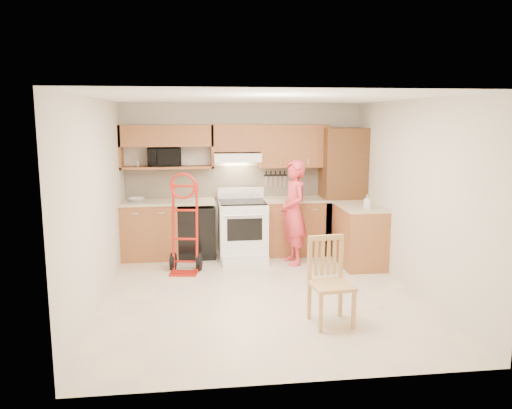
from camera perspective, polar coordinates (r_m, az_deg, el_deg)
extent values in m
cube|color=beige|center=(6.69, 0.55, -10.15)|extent=(4.00, 4.50, 0.02)
cube|color=white|center=(6.29, 0.59, 11.97)|extent=(4.00, 4.50, 0.02)
cube|color=beige|center=(8.59, -1.48, 2.97)|extent=(4.00, 0.02, 2.50)
cube|color=beige|center=(4.18, 4.77, -4.35)|extent=(4.00, 0.02, 2.50)
cube|color=beige|center=(6.42, -17.52, 0.18)|extent=(0.02, 4.50, 2.50)
cube|color=beige|center=(6.93, 17.27, 0.88)|extent=(0.02, 4.50, 2.50)
cube|color=beige|center=(8.57, -1.46, 2.62)|extent=(3.92, 0.03, 0.55)
cube|color=#AC6637|center=(8.41, -11.82, -2.93)|extent=(0.90, 0.60, 0.90)
cube|color=black|center=(8.38, -6.70, -2.99)|extent=(0.60, 0.60, 0.85)
cube|color=#AC6637|center=(8.55, 4.31, -2.54)|extent=(1.14, 0.60, 0.90)
cube|color=beige|center=(8.30, -9.87, 0.28)|extent=(1.50, 0.63, 0.04)
cube|color=beige|center=(8.46, 4.35, 0.58)|extent=(1.14, 0.63, 0.04)
cube|color=#AC6637|center=(8.02, 11.57, -3.54)|extent=(0.60, 1.00, 0.90)
cube|color=beige|center=(7.92, 11.69, -0.23)|extent=(0.63, 1.00, 0.04)
cube|color=brown|center=(8.64, 9.70, 1.53)|extent=(0.70, 0.60, 2.10)
cube|color=#AC6637|center=(8.33, -10.04, 7.64)|extent=(1.50, 0.33, 0.34)
cube|color=#AC6637|center=(8.36, -9.94, 4.15)|extent=(1.50, 0.33, 0.04)
cube|color=#AC6637|center=(8.35, -2.20, 7.52)|extent=(0.76, 0.33, 0.44)
cube|color=#AC6637|center=(8.49, 4.24, 6.59)|extent=(1.14, 0.33, 0.70)
cube|color=white|center=(8.30, -2.15, 5.36)|extent=(0.76, 0.46, 0.14)
imported|color=black|center=(8.35, -10.30, 5.29)|extent=(0.55, 0.39, 0.30)
imported|color=#DC3842|center=(7.87, 4.27, -0.89)|extent=(0.49, 0.65, 1.63)
imported|color=white|center=(7.64, 12.40, 0.32)|extent=(0.12, 0.12, 0.21)
imported|color=white|center=(8.33, -13.29, 0.54)|extent=(0.30, 0.30, 0.06)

